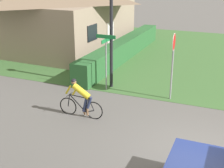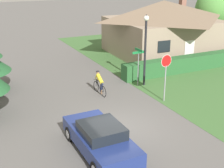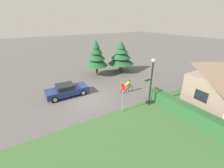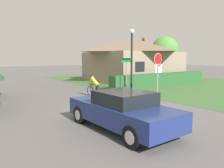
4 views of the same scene
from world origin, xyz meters
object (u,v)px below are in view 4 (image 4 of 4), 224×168
object	(u,v)px
cyclist	(95,86)
deciduous_tree_right	(165,51)
sedan_left_lane	(122,111)
street_name_sign	(126,69)
cottage_house	(132,59)
stop_sign	(158,67)
street_lamp	(132,52)

from	to	relation	value
cyclist	deciduous_tree_right	distance (m)	18.39
sedan_left_lane	street_name_sign	xyz separation A→B (m)	(5.52, 6.30, 1.09)
sedan_left_lane	deciduous_tree_right	distance (m)	23.80
cottage_house	stop_sign	distance (m)	11.23
sedan_left_lane	stop_sign	xyz separation A→B (m)	(5.59, 3.39, 1.30)
cyclist	street_lamp	bearing A→B (deg)	-88.34
cottage_house	sedan_left_lane	bearing A→B (deg)	-130.81
street_name_sign	deciduous_tree_right	xyz separation A→B (m)	(13.44, 7.79, 1.78)
street_name_sign	deciduous_tree_right	distance (m)	15.63
sedan_left_lane	street_name_sign	world-z (taller)	street_name_sign
street_lamp	deciduous_tree_right	world-z (taller)	deciduous_tree_right
sedan_left_lane	cyclist	distance (m)	6.61
cottage_house	street_name_sign	world-z (taller)	cottage_house
sedan_left_lane	street_lamp	xyz separation A→B (m)	(5.97, 6.24, 2.25)
cyclist	stop_sign	world-z (taller)	stop_sign
cottage_house	street_lamp	size ratio (longest dim) A/B	2.06
cottage_house	sedan_left_lane	distance (m)	17.46
cottage_house	stop_sign	size ratio (longest dim) A/B	3.43
street_lamp	stop_sign	bearing A→B (deg)	-97.68
sedan_left_lane	cottage_house	bearing A→B (deg)	-43.04
cyclist	deciduous_tree_right	xyz separation A→B (m)	(16.29, 8.04, 2.82)
sedan_left_lane	street_lamp	bearing A→B (deg)	-43.88
cyclist	street_name_sign	xyz separation A→B (m)	(2.86, 0.25, 1.04)
stop_sign	street_lamp	size ratio (longest dim) A/B	0.60
stop_sign	cottage_house	bearing A→B (deg)	-127.94
cottage_house	stop_sign	xyz separation A→B (m)	(-6.23, -9.32, -0.49)
stop_sign	deciduous_tree_right	world-z (taller)	deciduous_tree_right
cottage_house	cyclist	bearing A→B (deg)	-141.82
cyclist	sedan_left_lane	bearing A→B (deg)	154.56
street_lamp	deciduous_tree_right	size ratio (longest dim) A/B	0.85
cottage_house	cyclist	world-z (taller)	cottage_house
street_lamp	deciduous_tree_right	xyz separation A→B (m)	(12.99, 7.85, 0.62)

